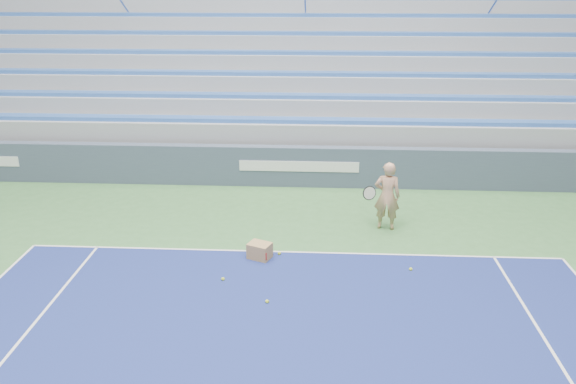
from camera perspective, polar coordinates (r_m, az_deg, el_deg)
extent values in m
cube|color=white|center=(11.68, 0.41, -6.10)|extent=(10.97, 0.05, 0.00)
cube|color=#3E4A5E|center=(15.16, 1.13, 2.62)|extent=(30.00, 0.30, 1.10)
cube|color=white|center=(15.00, 1.11, 2.61)|extent=(3.20, 0.02, 0.28)
cube|color=#93969B|center=(19.53, 1.61, 6.84)|extent=(30.00, 8.50, 1.10)
cube|color=#93969B|center=(19.35, 1.64, 9.14)|extent=(30.00, 8.50, 0.50)
cube|color=#315EB4|center=(15.51, 1.25, 7.29)|extent=(29.60, 0.42, 0.11)
cube|color=#93969B|center=(19.67, 1.69, 10.82)|extent=(30.00, 7.65, 0.50)
cube|color=#315EB4|center=(16.23, 1.37, 9.72)|extent=(29.60, 0.42, 0.11)
cube|color=#93969B|center=(20.01, 1.74, 12.44)|extent=(30.00, 6.80, 0.50)
cube|color=#315EB4|center=(16.97, 1.48, 11.94)|extent=(29.60, 0.42, 0.11)
cube|color=#93969B|center=(20.36, 1.79, 14.01)|extent=(30.00, 5.95, 0.50)
cube|color=#315EB4|center=(17.75, 1.58, 13.96)|extent=(29.60, 0.42, 0.11)
cube|color=#93969B|center=(20.73, 1.83, 15.53)|extent=(30.00, 5.10, 0.50)
cube|color=#315EB4|center=(18.54, 1.67, 15.82)|extent=(29.60, 0.42, 0.11)
cube|color=#93969B|center=(21.11, 1.88, 16.99)|extent=(30.00, 4.25, 0.50)
cube|color=#315EB4|center=(19.35, 1.76, 17.53)|extent=(29.60, 0.42, 0.11)
cube|color=#93969B|center=(21.51, 1.92, 18.40)|extent=(30.00, 3.40, 0.50)
cube|color=#93969B|center=(23.54, 2.02, 16.92)|extent=(31.00, 0.40, 7.30)
cylinder|color=#3058AA|center=(20.02, -16.63, 18.11)|extent=(0.05, 8.53, 5.04)
cylinder|color=#3058AA|center=(18.95, 1.75, 18.80)|extent=(0.05, 8.53, 5.04)
cylinder|color=#3058AA|center=(19.73, 20.35, 17.67)|extent=(0.05, 8.53, 5.04)
imported|color=tan|center=(12.65, 10.04, -0.40)|extent=(0.63, 0.46, 1.57)
cylinder|color=black|center=(12.32, 8.60, -0.08)|extent=(0.12, 0.27, 0.08)
cylinder|color=beige|center=(12.02, 8.26, -0.11)|extent=(0.29, 0.16, 0.28)
torus|color=black|center=(12.02, 8.26, -0.11)|extent=(0.31, 0.18, 0.30)
cube|color=#A37D4F|center=(11.40, -2.89, -5.99)|extent=(0.54, 0.48, 0.33)
cube|color=#B21E19|center=(11.25, -2.98, -6.39)|extent=(0.33, 0.15, 0.15)
sphere|color=#BDD32B|center=(11.57, -0.89, -6.26)|extent=(0.07, 0.07, 0.07)
sphere|color=#BDD32B|center=(11.24, 12.36, -7.67)|extent=(0.07, 0.07, 0.07)
sphere|color=#BDD32B|center=(10.00, -2.14, -11.05)|extent=(0.07, 0.07, 0.07)
sphere|color=#BDD32B|center=(10.72, -6.62, -8.78)|extent=(0.07, 0.07, 0.07)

